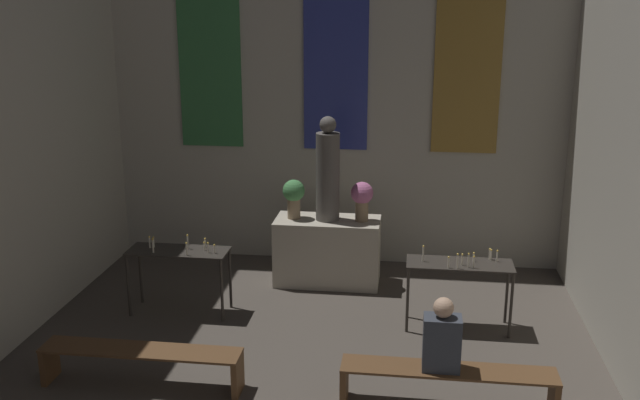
{
  "coord_description": "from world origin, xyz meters",
  "views": [
    {
      "loc": [
        1.13,
        0.06,
        3.85
      ],
      "look_at": [
        0.0,
        8.59,
        1.43
      ],
      "focal_mm": 40.0,
      "sensor_mm": 36.0,
      "label": 1
    }
  ],
  "objects_px": {
    "candle_rack_left": "(179,258)",
    "pew_back_left": "(141,359)",
    "flower_vase_right": "(362,197)",
    "pew_back_right": "(448,379)",
    "person_seated": "(442,338)",
    "altar": "(327,251)",
    "statue": "(328,173)",
    "flower_vase_left": "(294,195)",
    "candle_rack_right": "(460,272)"
  },
  "relations": [
    {
      "from": "flower_vase_right",
      "to": "pew_back_left",
      "type": "height_order",
      "value": "flower_vase_right"
    },
    {
      "from": "statue",
      "to": "person_seated",
      "type": "bearing_deg",
      "value": -64.27
    },
    {
      "from": "pew_back_left",
      "to": "flower_vase_left",
      "type": "bearing_deg",
      "value": 70.59
    },
    {
      "from": "candle_rack_right",
      "to": "person_seated",
      "type": "height_order",
      "value": "person_seated"
    },
    {
      "from": "altar",
      "to": "flower_vase_right",
      "type": "distance_m",
      "value": 0.93
    },
    {
      "from": "flower_vase_left",
      "to": "pew_back_left",
      "type": "relative_size",
      "value": 0.26
    },
    {
      "from": "flower_vase_right",
      "to": "pew_back_right",
      "type": "relative_size",
      "value": 0.26
    },
    {
      "from": "flower_vase_right",
      "to": "pew_back_left",
      "type": "bearing_deg",
      "value": -123.45
    },
    {
      "from": "candle_rack_left",
      "to": "candle_rack_right",
      "type": "height_order",
      "value": "candle_rack_right"
    },
    {
      "from": "altar",
      "to": "pew_back_right",
      "type": "xyz_separation_m",
      "value": [
        1.55,
        -3.05,
        -0.15
      ]
    },
    {
      "from": "candle_rack_right",
      "to": "pew_back_right",
      "type": "relative_size",
      "value": 0.61
    },
    {
      "from": "candle_rack_left",
      "to": "altar",
      "type": "bearing_deg",
      "value": 35.35
    },
    {
      "from": "altar",
      "to": "statue",
      "type": "distance_m",
      "value": 1.13
    },
    {
      "from": "flower_vase_left",
      "to": "person_seated",
      "type": "xyz_separation_m",
      "value": [
        1.94,
        -3.05,
        -0.52
      ]
    },
    {
      "from": "altar",
      "to": "statue",
      "type": "xyz_separation_m",
      "value": [
        0.0,
        0.0,
        1.13
      ]
    },
    {
      "from": "statue",
      "to": "flower_vase_right",
      "type": "xyz_separation_m",
      "value": [
        0.47,
        0.0,
        -0.33
      ]
    },
    {
      "from": "flower_vase_left",
      "to": "altar",
      "type": "bearing_deg",
      "value": 0.0
    },
    {
      "from": "statue",
      "to": "candle_rack_left",
      "type": "relative_size",
      "value": 1.14
    },
    {
      "from": "flower_vase_right",
      "to": "candle_rack_left",
      "type": "xyz_separation_m",
      "value": [
        -2.21,
        -1.23,
        -0.54
      ]
    },
    {
      "from": "pew_back_right",
      "to": "candle_rack_left",
      "type": "bearing_deg",
      "value": 150.93
    },
    {
      "from": "statue",
      "to": "pew_back_right",
      "type": "relative_size",
      "value": 0.69
    },
    {
      "from": "statue",
      "to": "candle_rack_right",
      "type": "xyz_separation_m",
      "value": [
        1.74,
        -1.23,
        -0.87
      ]
    },
    {
      "from": "altar",
      "to": "statue",
      "type": "relative_size",
      "value": 1.01
    },
    {
      "from": "flower_vase_left",
      "to": "flower_vase_right",
      "type": "height_order",
      "value": "same"
    },
    {
      "from": "candle_rack_left",
      "to": "person_seated",
      "type": "bearing_deg",
      "value": -29.64
    },
    {
      "from": "altar",
      "to": "statue",
      "type": "bearing_deg",
      "value": 0.0
    },
    {
      "from": "statue",
      "to": "flower_vase_left",
      "type": "bearing_deg",
      "value": 180.0
    },
    {
      "from": "flower_vase_right",
      "to": "person_seated",
      "type": "xyz_separation_m",
      "value": [
        1.0,
        -3.05,
        -0.52
      ]
    },
    {
      "from": "altar",
      "to": "candle_rack_left",
      "type": "xyz_separation_m",
      "value": [
        -1.73,
        -1.23,
        0.26
      ]
    },
    {
      "from": "candle_rack_left",
      "to": "person_seated",
      "type": "distance_m",
      "value": 3.69
    },
    {
      "from": "pew_back_right",
      "to": "person_seated",
      "type": "height_order",
      "value": "person_seated"
    },
    {
      "from": "person_seated",
      "to": "statue",
      "type": "bearing_deg",
      "value": 115.73
    },
    {
      "from": "person_seated",
      "to": "candle_rack_right",
      "type": "bearing_deg",
      "value": 81.69
    },
    {
      "from": "flower_vase_right",
      "to": "statue",
      "type": "bearing_deg",
      "value": 180.0
    },
    {
      "from": "candle_rack_left",
      "to": "pew_back_left",
      "type": "xyz_separation_m",
      "value": [
        0.19,
        -1.82,
        -0.41
      ]
    },
    {
      "from": "flower_vase_left",
      "to": "statue",
      "type": "bearing_deg",
      "value": 0.0
    },
    {
      "from": "statue",
      "to": "flower_vase_left",
      "type": "xyz_separation_m",
      "value": [
        -0.47,
        0.0,
        -0.33
      ]
    },
    {
      "from": "flower_vase_left",
      "to": "candle_rack_right",
      "type": "bearing_deg",
      "value": -29.13
    },
    {
      "from": "flower_vase_right",
      "to": "candle_rack_left",
      "type": "height_order",
      "value": "flower_vase_right"
    },
    {
      "from": "statue",
      "to": "person_seated",
      "type": "distance_m",
      "value": 3.5
    },
    {
      "from": "candle_rack_left",
      "to": "pew_back_right",
      "type": "relative_size",
      "value": 0.61
    },
    {
      "from": "altar",
      "to": "flower_vase_right",
      "type": "height_order",
      "value": "flower_vase_right"
    },
    {
      "from": "flower_vase_right",
      "to": "candle_rack_right",
      "type": "height_order",
      "value": "flower_vase_right"
    },
    {
      "from": "statue",
      "to": "pew_back_left",
      "type": "distance_m",
      "value": 3.65
    },
    {
      "from": "statue",
      "to": "flower_vase_right",
      "type": "distance_m",
      "value": 0.58
    },
    {
      "from": "candle_rack_left",
      "to": "candle_rack_right",
      "type": "distance_m",
      "value": 3.47
    },
    {
      "from": "pew_back_left",
      "to": "statue",
      "type": "bearing_deg",
      "value": 63.14
    },
    {
      "from": "flower_vase_left",
      "to": "candle_rack_right",
      "type": "distance_m",
      "value": 2.59
    },
    {
      "from": "flower_vase_right",
      "to": "pew_back_left",
      "type": "xyz_separation_m",
      "value": [
        -2.02,
        -3.05,
        -0.95
      ]
    },
    {
      "from": "candle_rack_right",
      "to": "candle_rack_left",
      "type": "bearing_deg",
      "value": 179.99
    }
  ]
}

